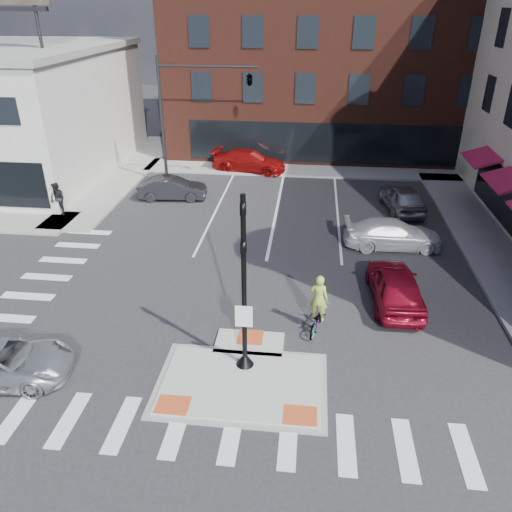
# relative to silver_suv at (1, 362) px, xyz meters

# --- Properties ---
(ground) EXTENTS (120.00, 120.00, 0.00)m
(ground) POSITION_rel_silver_suv_xyz_m (7.65, 1.00, -0.63)
(ground) COLOR #28282B
(ground) RESTS_ON ground
(refuge_island) EXTENTS (5.40, 4.65, 0.13)m
(refuge_island) POSITION_rel_silver_suv_xyz_m (7.65, 0.74, -0.58)
(refuge_island) COLOR gray
(refuge_island) RESTS_ON ground
(sidewalk_nw) EXTENTS (23.50, 20.50, 0.15)m
(sidewalk_nw) POSITION_rel_silver_suv_xyz_m (-9.11, 16.29, -0.56)
(sidewalk_nw) COLOR gray
(sidewalk_nw) RESTS_ON ground
(sidewalk_e) EXTENTS (3.00, 24.00, 0.15)m
(sidewalk_e) POSITION_rel_silver_suv_xyz_m (18.45, 11.00, -0.56)
(sidewalk_e) COLOR gray
(sidewalk_e) RESTS_ON ground
(sidewalk_n) EXTENTS (26.00, 3.00, 0.15)m
(sidewalk_n) POSITION_rel_silver_suv_xyz_m (10.65, 23.00, -0.56)
(sidewalk_n) COLOR gray
(sidewalk_n) RESTS_ON ground
(building_n) EXTENTS (24.40, 18.40, 15.50)m
(building_n) POSITION_rel_silver_suv_xyz_m (10.65, 32.99, 7.17)
(building_n) COLOR #4B2017
(building_n) RESTS_ON ground
(building_far_left) EXTENTS (10.00, 12.00, 10.00)m
(building_far_left) POSITION_rel_silver_suv_xyz_m (3.65, 53.00, 4.37)
(building_far_left) COLOR slate
(building_far_left) RESTS_ON ground
(building_far_right) EXTENTS (12.00, 12.00, 12.00)m
(building_far_right) POSITION_rel_silver_suv_xyz_m (16.65, 55.00, 5.37)
(building_far_right) COLOR brown
(building_far_right) RESTS_ON ground
(signal_pole) EXTENTS (0.60, 0.60, 5.98)m
(signal_pole) POSITION_rel_silver_suv_xyz_m (7.65, 1.40, 1.72)
(signal_pole) COLOR black
(signal_pole) RESTS_ON refuge_island
(mast_arm_signal) EXTENTS (6.10, 2.24, 8.00)m
(mast_arm_signal) POSITION_rel_silver_suv_xyz_m (4.18, 19.00, 5.57)
(mast_arm_signal) COLOR black
(mast_arm_signal) RESTS_ON ground
(silver_suv) EXTENTS (4.76, 2.59, 1.27)m
(silver_suv) POSITION_rel_silver_suv_xyz_m (0.00, 0.00, 0.00)
(silver_suv) COLOR #BBBDC3
(silver_suv) RESTS_ON ground
(red_sedan) EXTENTS (2.03, 4.65, 1.56)m
(red_sedan) POSITION_rel_silver_suv_xyz_m (13.07, 6.04, 0.15)
(red_sedan) COLOR maroon
(red_sedan) RESTS_ON ground
(white_pickup) EXTENTS (4.86, 2.24, 1.38)m
(white_pickup) POSITION_rel_silver_suv_xyz_m (13.65, 11.22, 0.05)
(white_pickup) COLOR white
(white_pickup) RESTS_ON ground
(bg_car_dark) EXTENTS (4.25, 1.87, 1.36)m
(bg_car_dark) POSITION_rel_silver_suv_xyz_m (1.19, 16.49, 0.05)
(bg_car_dark) COLOR #26262B
(bg_car_dark) RESTS_ON ground
(bg_car_silver) EXTENTS (2.49, 4.65, 1.50)m
(bg_car_silver) POSITION_rel_silver_suv_xyz_m (14.80, 16.22, 0.12)
(bg_car_silver) COLOR #9EA1A5
(bg_car_silver) RESTS_ON ground
(bg_car_red) EXTENTS (5.42, 2.88, 1.50)m
(bg_car_red) POSITION_rel_silver_suv_xyz_m (5.15, 22.50, 0.11)
(bg_car_red) COLOR maroon
(bg_car_red) RESTS_ON ground
(cyclist) EXTENTS (1.11, 1.94, 2.29)m
(cyclist) POSITION_rel_silver_suv_xyz_m (10.02, 3.80, 0.14)
(cyclist) COLOR #3F3F44
(cyclist) RESTS_ON ground
(pedestrian_a) EXTENTS (1.06, 0.92, 1.85)m
(pedestrian_a) POSITION_rel_silver_suv_xyz_m (-4.35, 13.00, 0.44)
(pedestrian_a) COLOR black
(pedestrian_a) RESTS_ON sidewalk_nw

